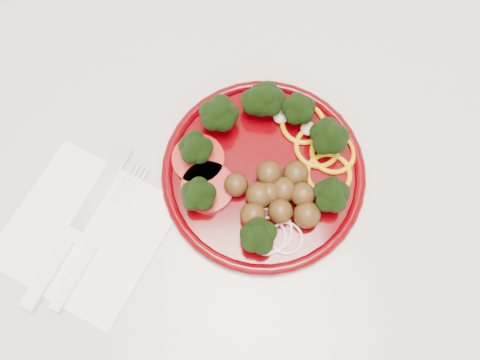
{
  "coord_description": "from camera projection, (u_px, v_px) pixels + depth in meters",
  "views": [
    {
      "loc": [
        0.11,
        1.5,
        1.54
      ],
      "look_at": [
        0.13,
        1.69,
        0.92
      ],
      "focal_mm": 40.0,
      "sensor_mm": 36.0,
      "label": 1
    }
  ],
  "objects": [
    {
      "name": "plate",
      "position": [
        267.0,
        166.0,
        0.66
      ],
      "size": [
        0.26,
        0.26,
        0.06
      ],
      "rotation": [
        0.0,
        0.0,
        0.02
      ],
      "color": "#450003",
      "rests_on": "counter"
    },
    {
      "name": "fork",
      "position": [
        85.0,
        259.0,
        0.63
      ],
      "size": [
        0.12,
        0.18,
        0.01
      ],
      "rotation": [
        0.0,
        0.0,
        1.04
      ],
      "color": "white",
      "rests_on": "napkin"
    },
    {
      "name": "knife",
      "position": [
        65.0,
        245.0,
        0.64
      ],
      "size": [
        0.13,
        0.21,
        0.01
      ],
      "rotation": [
        0.0,
        0.0,
        1.04
      ],
      "color": "silver",
      "rests_on": "napkin"
    },
    {
      "name": "napkin",
      "position": [
        86.0,
        232.0,
        0.65
      ],
      "size": [
        0.24,
        0.24,
        0.0
      ],
      "primitive_type": "cube",
      "rotation": [
        0.0,
        0.0,
        1.01
      ],
      "color": "white",
      "rests_on": "counter"
    },
    {
      "name": "counter",
      "position": [
        179.0,
        251.0,
        1.1
      ],
      "size": [
        2.4,
        0.6,
        0.9
      ],
      "color": "silver",
      "rests_on": "ground"
    }
  ]
}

